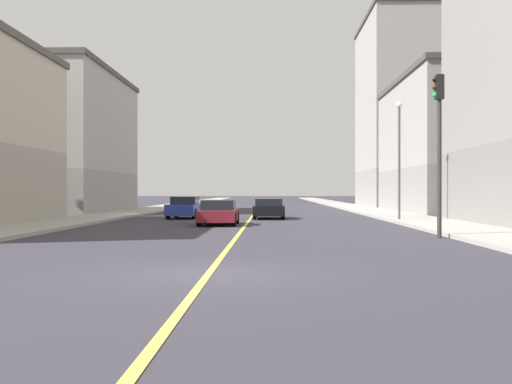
% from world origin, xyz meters
% --- Properties ---
extents(ground_plane, '(400.00, 400.00, 0.00)m').
position_xyz_m(ground_plane, '(0.00, 0.00, 0.00)').
color(ground_plane, '#323039').
rests_on(ground_plane, ground).
extents(sidewalk_left, '(3.61, 168.00, 0.15)m').
position_xyz_m(sidewalk_left, '(9.66, 49.00, 0.07)').
color(sidewalk_left, '#9E9B93').
rests_on(sidewalk_left, ground).
extents(sidewalk_right, '(3.61, 168.00, 0.15)m').
position_xyz_m(sidewalk_right, '(-9.66, 49.00, 0.07)').
color(sidewalk_right, '#9E9B93').
rests_on(sidewalk_right, ground).
extents(lane_center_stripe, '(0.16, 154.00, 0.01)m').
position_xyz_m(lane_center_stripe, '(0.00, 49.00, 0.01)').
color(lane_center_stripe, '#E5D14C').
rests_on(lane_center_stripe, ground).
extents(building_left_mid, '(9.38, 18.53, 10.77)m').
position_xyz_m(building_left_mid, '(16.00, 36.71, 5.39)').
color(building_left_mid, gray).
rests_on(building_left_mid, ground).
extents(building_left_far, '(9.38, 15.48, 20.50)m').
position_xyz_m(building_left_far, '(16.00, 54.53, 10.26)').
color(building_left_far, gray).
rests_on(building_left_far, ground).
extents(building_right_midblock, '(9.38, 17.20, 11.48)m').
position_xyz_m(building_right_midblock, '(-16.00, 37.13, 5.75)').
color(building_right_midblock, gray).
rests_on(building_right_midblock, ground).
extents(traffic_light_left_near, '(0.40, 0.32, 5.99)m').
position_xyz_m(traffic_light_left_near, '(7.44, 9.88, 3.88)').
color(traffic_light_left_near, '#2D2D2D').
rests_on(traffic_light_left_near, ground).
extents(street_lamp_left_near, '(0.36, 0.36, 6.60)m').
position_xyz_m(street_lamp_left_near, '(8.46, 21.82, 4.19)').
color(street_lamp_left_near, '#4C4C51').
rests_on(street_lamp_left_near, ground).
extents(car_maroon, '(1.93, 4.26, 1.28)m').
position_xyz_m(car_maroon, '(-1.38, 18.46, 0.63)').
color(car_maroon, maroon).
rests_on(car_maroon, ground).
extents(car_black, '(1.95, 4.43, 1.26)m').
position_xyz_m(car_black, '(1.15, 25.72, 0.62)').
color(car_black, black).
rests_on(car_black, ground).
extents(car_blue, '(1.99, 4.14, 1.38)m').
position_xyz_m(car_blue, '(-4.17, 26.01, 0.66)').
color(car_blue, '#23389E').
rests_on(car_blue, ground).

